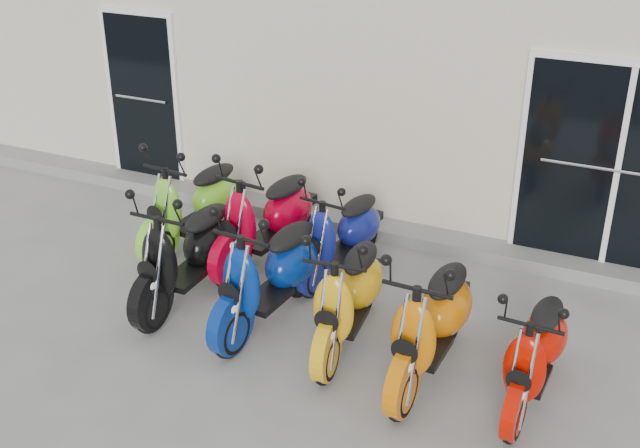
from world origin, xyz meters
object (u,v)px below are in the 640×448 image
Objects in this scene: scooter_back_green at (192,192)px; scooter_front_orange_b at (432,309)px; scooter_front_black at (185,240)px; scooter_front_red at (536,341)px; scooter_back_blue at (341,223)px; scooter_front_blue at (268,260)px; scooter_back_red at (265,206)px; scooter_front_orange_a at (348,284)px.

scooter_front_orange_b is at bearing -14.87° from scooter_back_green.
scooter_front_black is at bearing 177.63° from scooter_front_orange_b.
scooter_back_blue reaches higher than scooter_front_red.
scooter_back_green is (-1.52, 1.07, -0.01)m from scooter_front_blue.
scooter_back_red reaches higher than scooter_back_blue.
scooter_front_blue reaches higher than scooter_front_orange_b.
scooter_front_red is at bearing 3.76° from scooter_front_orange_b.
scooter_back_red is at bearing 161.64° from scooter_front_red.
scooter_front_black reaches higher than scooter_back_green.
scooter_back_blue is at bearing 110.50° from scooter_front_orange_a.
scooter_front_orange_b is (2.57, -0.21, -0.00)m from scooter_front_black.
scooter_back_blue is at bearing 152.71° from scooter_front_red.
scooter_back_blue is (1.76, 0.09, -0.06)m from scooter_back_green.
scooter_front_orange_a is 0.96× the size of scooter_front_orange_b.
scooter_back_red reaches higher than scooter_front_black.
scooter_back_red is at bearing -163.78° from scooter_back_blue.
scooter_front_blue is at bearing -1.70° from scooter_front_black.
scooter_front_orange_a is 1.10× the size of scooter_front_red.
scooter_back_blue is (-1.39, 1.33, -0.07)m from scooter_front_orange_b.
scooter_front_black is at bearing 172.79° from scooter_front_orange_a.
scooter_front_red is at bearing -2.65° from scooter_front_black.
scooter_front_blue is 0.82m from scooter_front_orange_a.
scooter_front_orange_a is at bearing 3.40° from scooter_front_blue.
scooter_back_green is 0.93m from scooter_back_red.
scooter_front_black is 1.06m from scooter_back_red.
scooter_back_red reaches higher than scooter_back_green.
scooter_front_orange_a is 1.31m from scooter_back_blue.
scooter_front_orange_a is (1.75, -0.06, -0.03)m from scooter_front_black.
scooter_front_black is 1.12× the size of scooter_back_blue.
scooter_back_red is (-3.09, 1.19, 0.10)m from scooter_front_red.
scooter_front_orange_a is at bearing -1.61° from scooter_front_black.
scooter_back_green reaches higher than scooter_front_orange_a.
scooter_front_orange_a is 1.70m from scooter_front_red.
scooter_front_black is at bearing -54.06° from scooter_back_green.
scooter_front_orange_a is (0.82, -0.03, -0.04)m from scooter_front_blue.
scooter_back_green is at bearing 165.84° from scooter_front_red.
scooter_front_orange_a reaches higher than scooter_back_blue.
scooter_front_black is 1.75m from scooter_front_orange_a.
scooter_back_red reaches higher than scooter_front_orange_a.
scooter_front_orange_a is 1.76m from scooter_back_red.
scooter_front_blue is 1.65m from scooter_front_orange_b.
scooter_back_red is at bearing 71.13° from scooter_front_black.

